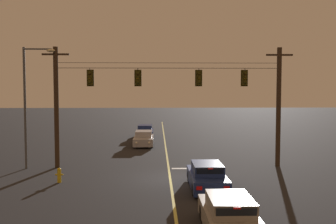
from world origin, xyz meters
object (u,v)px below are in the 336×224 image
car_oncoming_trailing (145,132)px  car_waiting_second_near (229,216)px  car_waiting_near_lane (207,177)px  traffic_light_centre (199,78)px  car_oncoming_lead (144,139)px  street_lamp_corner (30,96)px  traffic_light_left_inner (138,78)px  traffic_light_leftmost (90,78)px  fire_hydrant (59,175)px  traffic_light_right_inner (245,78)px

car_oncoming_trailing → car_waiting_second_near: size_ratio=1.02×
car_waiting_near_lane → traffic_light_centre: bearing=88.1°
car_oncoming_lead → street_lamp_corner: bearing=-125.2°
traffic_light_left_inner → car_waiting_near_lane: (3.92, -5.69, -5.39)m
car_waiting_second_near → street_lamp_corner: (-11.03, 11.50, 4.17)m
traffic_light_leftmost → car_oncoming_lead: size_ratio=0.28×
car_waiting_second_near → street_lamp_corner: bearing=133.8°
traffic_light_leftmost → car_waiting_second_near: traffic_light_leftmost is taller
car_oncoming_lead → car_oncoming_trailing: bearing=90.8°
car_waiting_second_near → fire_hydrant: bearing=136.7°
traffic_light_right_inner → street_lamp_corner: bearing=-178.8°
car_waiting_second_near → fire_hydrant: 11.20m
traffic_light_centre → car_oncoming_lead: 11.91m
traffic_light_centre → fire_hydrant: bearing=-153.7°
fire_hydrant → car_oncoming_lead: bearing=73.0°
traffic_light_left_inner → car_oncoming_lead: (0.01, 9.79, -5.39)m
traffic_light_leftmost → traffic_light_centre: same height
traffic_light_left_inner → car_oncoming_lead: traffic_light_left_inner is taller
car_oncoming_trailing → traffic_light_right_inner: bearing=-65.2°
car_oncoming_lead → car_oncoming_trailing: 6.02m
car_waiting_second_near → street_lamp_corner: size_ratio=0.54×
street_lamp_corner → fire_hydrant: street_lamp_corner is taller
car_oncoming_lead → traffic_light_leftmost: bearing=-108.1°
car_oncoming_lead → fire_hydrant: bearing=-107.0°
traffic_light_left_inner → street_lamp_corner: 7.23m
car_waiting_near_lane → car_oncoming_trailing: size_ratio=0.98×
traffic_light_right_inner → fire_hydrant: traffic_light_right_inner is taller
traffic_light_right_inner → car_oncoming_lead: 13.31m
car_oncoming_lead → car_waiting_second_near: bearing=-79.7°
street_lamp_corner → car_oncoming_lead: bearing=54.8°
car_waiting_second_near → street_lamp_corner: 16.48m
traffic_light_leftmost → car_oncoming_lead: traffic_light_leftmost is taller
traffic_light_left_inner → car_oncoming_trailing: 16.70m
traffic_light_leftmost → fire_hydrant: size_ratio=1.45×
traffic_light_centre → car_waiting_near_lane: 7.85m
fire_hydrant → car_oncoming_trailing: bearing=78.2°
car_oncoming_lead → car_waiting_second_near: 21.94m
street_lamp_corner → fire_hydrant: size_ratio=9.56×
street_lamp_corner → fire_hydrant: (2.88, -3.82, -4.38)m
car_oncoming_lead → car_oncoming_trailing: (-0.08, 6.02, 0.00)m
car_waiting_near_lane → street_lamp_corner: 12.98m
traffic_light_leftmost → fire_hydrant: (-1.04, -4.12, -5.60)m
traffic_light_leftmost → traffic_light_right_inner: size_ratio=1.00×
traffic_light_centre → fire_hydrant: traffic_light_centre is taller
traffic_light_left_inner → car_waiting_near_lane: size_ratio=0.28×
traffic_light_left_inner → car_waiting_second_near: (3.91, -11.80, -5.39)m
traffic_light_centre → fire_hydrant: 10.87m
traffic_light_right_inner → car_oncoming_trailing: size_ratio=0.28×
street_lamp_corner → traffic_light_right_inner: bearing=1.2°
traffic_light_centre → car_waiting_second_near: (-0.20, -11.80, -5.39)m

